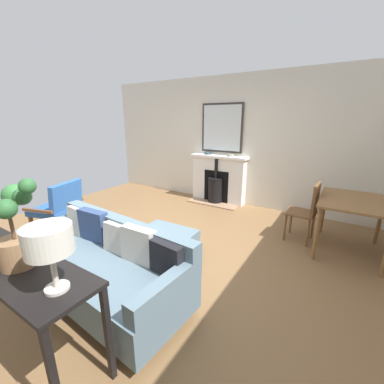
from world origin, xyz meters
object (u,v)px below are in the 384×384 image
at_px(ottoman, 164,242).
at_px(dining_chair_near_fireplace, 308,208).
at_px(potted_plant, 12,224).
at_px(dining_table, 354,207).
at_px(mantel_bowl_far, 231,155).
at_px(table_lamp_far_end, 49,242).
at_px(console_table, 13,271).
at_px(book_stack, 3,250).
at_px(sofa, 104,264).
at_px(armchair_accent, 60,205).
at_px(mantel_bowl_near, 208,153).
at_px(fireplace, 218,181).

height_order(ottoman, dining_chair_near_fireplace, dining_chair_near_fireplace).
xyz_separation_m(potted_plant, dining_table, (-3.09, 2.05, -0.44)).
bearing_deg(mantel_bowl_far, table_lamp_far_end, 9.32).
xyz_separation_m(console_table, dining_chair_near_fireplace, (-3.11, 1.60, -0.18)).
xyz_separation_m(ottoman, book_stack, (1.62, -0.22, 0.61)).
distance_m(sofa, armchair_accent, 1.85).
height_order(mantel_bowl_near, dining_chair_near_fireplace, mantel_bowl_near).
bearing_deg(fireplace, ottoman, 10.30).
distance_m(mantel_bowl_far, sofa, 3.43).
bearing_deg(sofa, console_table, -0.29).
bearing_deg(mantel_bowl_near, armchair_accent, -22.27).
relative_size(mantel_bowl_far, table_lamp_far_end, 0.35).
height_order(book_stack, dining_table, book_stack).
relative_size(mantel_bowl_near, potted_plant, 0.22).
relative_size(mantel_bowl_near, dining_chair_near_fireplace, 0.15).
xyz_separation_m(fireplace, console_table, (4.09, 0.34, 0.24)).
relative_size(fireplace, console_table, 0.79).
height_order(armchair_accent, table_lamp_far_end, table_lamp_far_end).
relative_size(armchair_accent, dining_chair_near_fireplace, 0.94).
height_order(mantel_bowl_near, table_lamp_far_end, table_lamp_far_end).
relative_size(mantel_bowl_near, mantel_bowl_far, 0.93).
height_order(console_table, dining_chair_near_fireplace, dining_chair_near_fireplace).
bearing_deg(ottoman, armchair_accent, -81.52).
bearing_deg(armchair_accent, fireplace, 152.80).
bearing_deg(book_stack, fireplace, -176.75).
bearing_deg(sofa, dining_chair_near_fireplace, 145.85).
relative_size(mantel_bowl_far, ottoman, 0.19).
bearing_deg(book_stack, sofa, 171.51).
relative_size(armchair_accent, console_table, 0.53).
xyz_separation_m(sofa, console_table, (0.76, -0.00, 0.36)).
height_order(fireplace, dining_chair_near_fireplace, fireplace).
bearing_deg(armchair_accent, ottoman, 98.48).
xyz_separation_m(mantel_bowl_far, book_stack, (4.11, -0.03, -0.22)).
bearing_deg(table_lamp_far_end, console_table, -90.00).
relative_size(table_lamp_far_end, book_stack, 1.59).
xyz_separation_m(mantel_bowl_near, ottoman, (2.49, 0.72, -0.83)).
xyz_separation_m(table_lamp_far_end, dining_table, (-3.12, 1.54, -0.46)).
relative_size(ottoman, table_lamp_far_end, 1.80).
height_order(mantel_bowl_far, table_lamp_far_end, table_lamp_far_end).
relative_size(fireplace, book_stack, 4.88).
bearing_deg(sofa, table_lamp_far_end, 38.19).
height_order(console_table, table_lamp_far_end, table_lamp_far_end).
distance_m(ottoman, console_table, 1.70).
height_order(console_table, dining_table, console_table).
bearing_deg(sofa, ottoman, 173.22).
xyz_separation_m(fireplace, armchair_accent, (2.74, -1.41, 0.02)).
bearing_deg(armchair_accent, mantel_bowl_far, 148.81).
height_order(mantel_bowl_near, dining_table, mantel_bowl_near).
xyz_separation_m(fireplace, dining_table, (0.97, 2.49, 0.19)).
distance_m(sofa, dining_table, 3.20).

